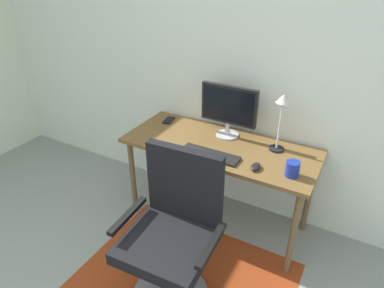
{
  "coord_description": "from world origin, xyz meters",
  "views": [
    {
      "loc": [
        0.94,
        -0.2,
        1.98
      ],
      "look_at": [
        -0.06,
        1.58,
        0.84
      ],
      "focal_mm": 31.6,
      "sensor_mm": 36.0,
      "label": 1
    }
  ],
  "objects": [
    {
      "name": "computer_mouse",
      "position": [
        0.39,
        1.64,
        0.75
      ],
      "size": [
        0.06,
        0.1,
        0.03
      ],
      "primitive_type": "ellipsoid",
      "color": "black",
      "rests_on": "desk"
    },
    {
      "name": "keyboard",
      "position": [
        0.05,
        1.65,
        0.74
      ],
      "size": [
        0.43,
        0.13,
        0.02
      ],
      "primitive_type": "cube",
      "color": "black",
      "rests_on": "desk"
    },
    {
      "name": "wall_back",
      "position": [
        0.0,
        2.2,
        1.3
      ],
      "size": [
        6.0,
        0.1,
        2.6
      ],
      "primitive_type": "cube",
      "color": "silver",
      "rests_on": "ground"
    },
    {
      "name": "office_chair",
      "position": [
        0.11,
        1.04,
        0.46
      ],
      "size": [
        0.6,
        0.53,
        1.03
      ],
      "rotation": [
        0.0,
        0.0,
        0.06
      ],
      "color": "slate",
      "rests_on": "ground"
    },
    {
      "name": "desk_lamp",
      "position": [
        0.44,
        1.96,
        1.03
      ],
      "size": [
        0.11,
        0.11,
        0.43
      ],
      "color": "black",
      "rests_on": "desk"
    },
    {
      "name": "area_rug",
      "position": [
        0.12,
        1.08,
        0.0
      ],
      "size": [
        1.42,
        1.23,
        0.01
      ],
      "primitive_type": "cube",
      "color": "maroon",
      "rests_on": "ground"
    },
    {
      "name": "coffee_cup",
      "position": [
        0.62,
        1.68,
        0.79
      ],
      "size": [
        0.09,
        0.09,
        0.1
      ],
      "primitive_type": "cylinder",
      "color": "navy",
      "rests_on": "desk"
    },
    {
      "name": "desk",
      "position": [
        0.04,
        1.83,
        0.66
      ],
      "size": [
        1.46,
        0.61,
        0.74
      ],
      "color": "brown",
      "rests_on": "ground"
    },
    {
      "name": "monitor",
      "position": [
        0.03,
        1.99,
        0.97
      ],
      "size": [
        0.44,
        0.18,
        0.41
      ],
      "color": "#B2B2B7",
      "rests_on": "desk"
    },
    {
      "name": "cell_phone",
      "position": [
        -0.52,
        1.99,
        0.74
      ],
      "size": [
        0.09,
        0.15,
        0.01
      ],
      "primitive_type": "cube",
      "rotation": [
        0.0,
        0.0,
        0.2
      ],
      "color": "black",
      "rests_on": "desk"
    }
  ]
}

